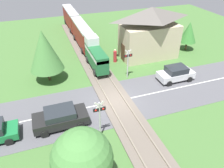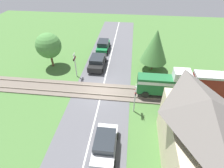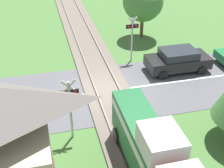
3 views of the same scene
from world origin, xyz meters
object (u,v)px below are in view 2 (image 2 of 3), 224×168
Objects in this scene: car_far_side at (105,144)px; crossing_signal_east_approach at (135,95)px; pedestrian_by_station at (176,109)px; car_behind_queue at (103,45)px; crossing_signal_west_approach at (75,62)px; car_near_crossing at (97,62)px; station_building at (195,134)px.

car_far_side is 5.23m from crossing_signal_east_approach.
pedestrian_by_station is at bearing 89.42° from crossing_signal_east_approach.
car_far_side is at bearing 9.32° from car_behind_queue.
crossing_signal_west_approach reaches higher than car_behind_queue.
crossing_signal_west_approach is (-9.82, -5.08, 1.28)m from car_far_side.
car_near_crossing is 12.73m from car_far_side.
car_behind_queue is at bearing -158.65° from crossing_signal_east_approach.
crossing_signal_east_approach is (7.83, 5.08, 1.29)m from car_near_crossing.
car_behind_queue is 1.23× the size of crossing_signal_west_approach.
car_far_side is 2.30× the size of pedestrian_by_station.
crossing_signal_east_approach reaches higher than pedestrian_by_station.
car_behind_queue is 0.55× the size of station_building.
car_near_crossing is 11.96m from pedestrian_by_station.
car_near_crossing is 3.62m from crossing_signal_west_approach.
pedestrian_by_station is (7.87, 9.01, -0.05)m from car_near_crossing.
crossing_signal_east_approach reaches higher than car_near_crossing.
car_far_side is at bearing 13.08° from car_near_crossing.
car_behind_queue is 2.45× the size of pedestrian_by_station.
crossing_signal_west_approach reaches higher than car_far_side.
car_near_crossing is 1.05× the size of car_behind_queue.
crossing_signal_east_approach is 4.16m from pedestrian_by_station.
station_building reaches higher than car_far_side.
car_far_side is 0.94× the size of car_behind_queue.
car_near_crossing is at bearing -147.04° from crossing_signal_east_approach.
crossing_signal_west_approach is at bearing -115.27° from pedestrian_by_station.
pedestrian_by_station is (5.29, 11.21, -1.34)m from crossing_signal_west_approach.
car_near_crossing is 5.15m from car_behind_queue.
pedestrian_by_station is (13.02, 9.01, -0.04)m from car_behind_queue.
car_far_side is 0.51× the size of station_building.
pedestrian_by_station reaches higher than car_far_side.
crossing_signal_west_approach is at bearing -40.43° from car_near_crossing.
crossing_signal_east_approach is at bearing -90.58° from pedestrian_by_station.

